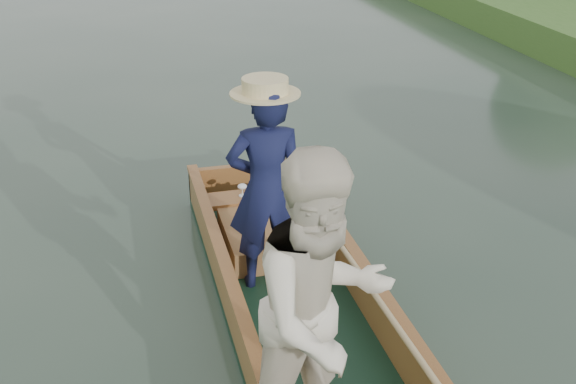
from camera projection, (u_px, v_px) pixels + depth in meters
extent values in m
plane|color=#283D30|center=(308.00, 342.00, 5.32)|extent=(120.00, 120.00, 0.00)
cube|color=black|center=(308.00, 337.00, 5.30)|extent=(1.10, 5.00, 0.08)
cube|color=#8E5E2C|center=(239.00, 325.00, 5.10)|extent=(0.08, 5.00, 0.32)
cube|color=#8E5E2C|center=(375.00, 305.00, 5.33)|extent=(0.08, 5.00, 0.32)
cube|color=#8E5E2C|center=(243.00, 179.00, 7.37)|extent=(1.10, 0.08, 0.32)
cube|color=#8E5E2C|center=(238.00, 304.00, 5.03)|extent=(0.10, 5.00, 0.04)
cube|color=#8E5E2C|center=(376.00, 284.00, 5.25)|extent=(0.10, 5.00, 0.04)
cube|color=#8E5E2C|center=(254.00, 197.00, 6.86)|extent=(0.94, 0.30, 0.05)
imported|color=#121538|center=(266.00, 189.00, 5.55)|extent=(0.65, 0.46, 1.68)
cylinder|color=beige|center=(265.00, 89.00, 5.21)|extent=(0.52, 0.52, 0.12)
imported|color=silver|center=(322.00, 314.00, 3.87)|extent=(1.11, 0.98, 1.90)
cube|color=#9D4432|center=(273.00, 236.00, 6.39)|extent=(0.85, 0.90, 0.22)
sphere|color=tan|center=(304.00, 217.00, 6.27)|extent=(0.18, 0.18, 0.18)
sphere|color=tan|center=(304.00, 203.00, 6.20)|extent=(0.14, 0.14, 0.14)
sphere|color=tan|center=(299.00, 198.00, 6.16)|extent=(0.05, 0.05, 0.05)
sphere|color=tan|center=(310.00, 196.00, 6.19)|extent=(0.05, 0.05, 0.05)
sphere|color=tan|center=(306.00, 207.00, 6.16)|extent=(0.05, 0.05, 0.05)
sphere|color=tan|center=(295.00, 216.00, 6.22)|extent=(0.06, 0.06, 0.06)
sphere|color=tan|center=(314.00, 214.00, 6.26)|extent=(0.06, 0.06, 0.06)
sphere|color=tan|center=(300.00, 227.00, 6.27)|extent=(0.07, 0.07, 0.07)
sphere|color=tan|center=(310.00, 226.00, 6.29)|extent=(0.07, 0.07, 0.07)
cylinder|color=silver|center=(242.00, 196.00, 6.82)|extent=(0.07, 0.07, 0.01)
cylinder|color=silver|center=(242.00, 192.00, 6.80)|extent=(0.01, 0.01, 0.08)
ellipsoid|color=silver|center=(242.00, 186.00, 6.78)|extent=(0.09, 0.09, 0.05)
cylinder|color=tan|center=(371.00, 289.00, 5.12)|extent=(0.04, 4.37, 0.20)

